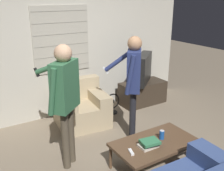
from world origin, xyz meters
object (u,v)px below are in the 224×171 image
Objects in this scene: coffee_table at (155,144)px; spare_remote at (131,152)px; person_left_standing at (65,92)px; floor_fan at (112,104)px; person_right_standing at (133,76)px; armchair_beige at (81,107)px; soda_can at (162,135)px; tv at (143,69)px; book_stack at (149,144)px.

coffee_table is 8.28× the size of spare_remote.
floor_fan is at bearing -2.10° from person_left_standing.
armchair_beige is at bearing 67.88° from person_right_standing.
spare_remote is at bearing -174.36° from soda_can.
floor_fan is at bearing -35.62° from tv.
coffee_table is 0.68× the size of person_right_standing.
soda_can is at bearing 13.94° from book_stack.
armchair_beige is 0.56× the size of person_right_standing.
tv is (1.24, 1.85, 0.43)m from coffee_table.
book_stack is 0.28m from spare_remote.
spare_remote is (0.55, -0.71, -0.67)m from person_left_standing.
soda_can reaches higher than book_stack.
person_left_standing is 12.33× the size of spare_remote.
armchair_beige is at bearing 94.73° from book_stack.
floor_fan is (-0.81, -0.08, -0.58)m from tv.
person_left_standing is at bearing 138.65° from book_stack.
person_left_standing is 1.26m from book_stack.
soda_can reaches higher than spare_remote.
book_stack is (-1.38, -1.90, -0.34)m from tv.
armchair_beige is at bearing 103.96° from soda_can.
tv is 6.00× the size of soda_can.
tv is at bearing -6.64° from person_right_standing.
armchair_beige is 6.84× the size of spare_remote.
book_stack is at bearing -81.65° from person_left_standing.
spare_remote is (-0.55, -0.05, -0.05)m from soda_can.
person_right_standing is 1.12m from book_stack.
person_right_standing is (0.21, 0.81, 0.71)m from coffee_table.
tv is 2.52m from person_left_standing.
armchair_beige reaches higher than floor_fan.
tv is at bearing -12.18° from person_left_standing.
soda_can is (-1.11, -1.83, -0.33)m from tv.
coffee_table is 2.27m from tv.
book_stack is (-0.14, -0.05, 0.08)m from coffee_table.
floor_fan is at bearing 25.26° from person_right_standing.
soda_can is at bearing 23.16° from spare_remote.
soda_can reaches higher than floor_fan.
spare_remote is 0.34× the size of floor_fan.
tv is at bearing 58.72° from soda_can.
tv is at bearing 53.92° from book_stack.
person_right_standing is 6.38× the size of book_stack.
tv is 0.45× the size of person_left_standing.
book_stack is 0.64× the size of floor_fan.
person_right_standing is at bearing -102.90° from floor_fan.
person_left_standing is at bearing 135.00° from person_right_standing.
person_left_standing is (-2.20, -1.18, 0.29)m from tv.
person_right_standing is (1.17, 0.14, -0.01)m from person_left_standing.
soda_can is 0.31× the size of floor_fan.
tv is 0.45× the size of person_right_standing.
armchair_beige reaches higher than book_stack.
coffee_table is 8.93× the size of soda_can.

